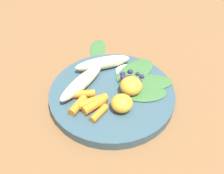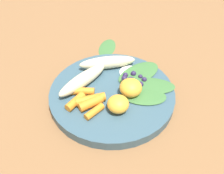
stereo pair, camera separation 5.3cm
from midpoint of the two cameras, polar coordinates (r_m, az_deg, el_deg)
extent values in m
plane|color=brown|center=(0.55, 2.74, -2.58)|extent=(2.40, 2.40, 0.00)
cylinder|color=#385666|center=(0.54, 2.78, -1.76)|extent=(0.29, 0.29, 0.02)
ellipsoid|color=beige|center=(0.54, -4.10, 1.97)|extent=(0.09, 0.14, 0.03)
ellipsoid|color=beige|center=(0.59, 1.46, 5.84)|extent=(0.14, 0.09, 0.03)
ellipsoid|color=#F4A833|center=(0.52, 7.48, -0.21)|extent=(0.05, 0.05, 0.04)
ellipsoid|color=#F4A833|center=(0.48, 4.62, -4.28)|extent=(0.05, 0.05, 0.03)
cylinder|color=orange|center=(0.52, -4.81, -1.13)|extent=(0.06, 0.03, 0.02)
cylinder|color=orange|center=(0.50, -5.87, -3.68)|extent=(0.03, 0.05, 0.02)
cylinder|color=orange|center=(0.50, -2.20, -3.14)|extent=(0.06, 0.05, 0.02)
cylinder|color=orange|center=(0.49, -2.12, -4.05)|extent=(0.05, 0.05, 0.02)
cylinder|color=orange|center=(0.48, -1.16, -6.11)|extent=(0.03, 0.05, 0.01)
sphere|color=#2D234C|center=(0.55, 9.70, 0.53)|extent=(0.01, 0.01, 0.01)
sphere|color=#2D234C|center=(0.55, 8.48, 0.38)|extent=(0.01, 0.01, 0.01)
sphere|color=#2D234C|center=(0.57, 7.84, 3.12)|extent=(0.01, 0.01, 0.01)
sphere|color=#2D234C|center=(0.57, 5.93, 2.74)|extent=(0.01, 0.01, 0.01)
sphere|color=#2D234C|center=(0.55, 8.21, 1.19)|extent=(0.01, 0.01, 0.01)
sphere|color=#2D234C|center=(0.57, 9.54, 2.37)|extent=(0.01, 0.01, 0.01)
sphere|color=#2D234C|center=(0.54, 5.81, 1.95)|extent=(0.01, 0.01, 0.01)
sphere|color=#2D234C|center=(0.56, 10.49, 1.66)|extent=(0.01, 0.01, 0.01)
sphere|color=#2D234C|center=(0.56, 7.21, 1.76)|extent=(0.01, 0.01, 0.01)
sphere|color=#2D234C|center=(0.56, 7.46, 1.85)|extent=(0.01, 0.01, 0.01)
cylinder|color=white|center=(0.58, 6.93, 3.40)|extent=(0.05, 0.05, 0.00)
ellipsoid|color=#3D7038|center=(0.53, 10.52, -2.01)|extent=(0.11, 0.07, 0.00)
ellipsoid|color=#3D7038|center=(0.55, 11.29, 0.25)|extent=(0.14, 0.08, 0.00)
ellipsoid|color=#3D7038|center=(0.58, 9.10, 3.24)|extent=(0.12, 0.13, 0.00)
ellipsoid|color=#3D7038|center=(0.71, 0.99, 9.50)|extent=(0.06, 0.10, 0.01)
camera|label=1|loc=(0.03, -87.13, 2.67)|focal=37.79mm
camera|label=2|loc=(0.03, 92.87, -2.67)|focal=37.79mm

